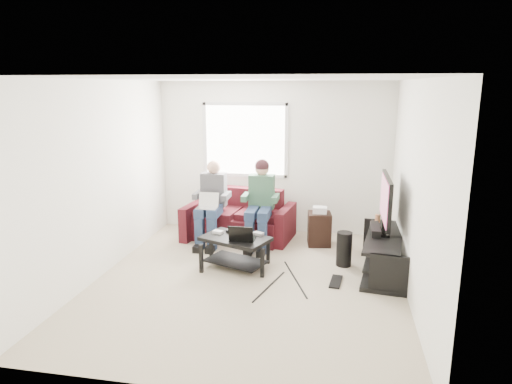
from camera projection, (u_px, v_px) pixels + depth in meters
floor at (248, 282)px, 6.01m from camera, size 4.50×4.50×0.00m
ceiling at (247, 79)px, 5.42m from camera, size 4.50×4.50×0.00m
wall_back at (274, 158)px, 7.87m from camera, size 4.50×0.00×4.50m
wall_front at (190, 246)px, 3.56m from camera, size 4.50×0.00×4.50m
wall_left at (101, 180)px, 6.07m from camera, size 0.00×4.50×4.50m
wall_right at (414, 192)px, 5.36m from camera, size 0.00×4.50×4.50m
window at (245, 140)px, 7.87m from camera, size 1.48×0.04×1.28m
sofa at (240, 220)px, 7.68m from camera, size 1.85×1.01×0.81m
person_left at (211, 199)px, 7.37m from camera, size 0.40×0.71×1.33m
person_right at (260, 197)px, 7.24m from camera, size 0.40×0.71×1.38m
laptop_silver at (207, 204)px, 7.15m from camera, size 0.36×0.28×0.24m
coffee_table at (235, 245)px, 6.39m from camera, size 1.05×0.85×0.46m
laptop_black at (242, 231)px, 6.24m from camera, size 0.40×0.34×0.24m
controller_a at (218, 232)px, 6.53m from camera, size 0.16×0.13×0.04m
controller_b at (231, 231)px, 6.55m from camera, size 0.17×0.14×0.04m
controller_c at (258, 234)px, 6.45m from camera, size 0.17×0.14×0.04m
tv_stand at (383, 255)px, 6.30m from camera, size 0.68×1.62×0.52m
tv at (386, 201)px, 6.23m from camera, size 0.12×1.10×0.81m
soundbar at (375, 229)px, 6.34m from camera, size 0.12×0.50×0.10m
drink_cup at (378, 218)px, 6.84m from camera, size 0.08×0.08×0.12m
console_white at (386, 261)px, 5.91m from camera, size 0.30×0.22×0.06m
console_grey at (382, 242)px, 6.57m from camera, size 0.34×0.26×0.08m
console_black at (384, 251)px, 6.24m from camera, size 0.38×0.30×0.07m
subwoofer at (344, 249)px, 6.50m from camera, size 0.22×0.22×0.50m
keyboard_floor at (336, 282)px, 5.99m from camera, size 0.18×0.42×0.02m
end_table at (319, 228)px, 7.35m from camera, size 0.36×0.36×0.63m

